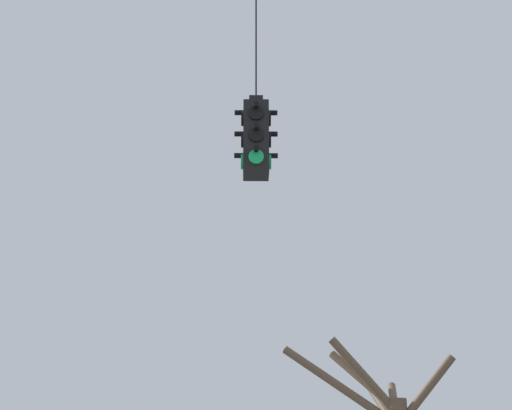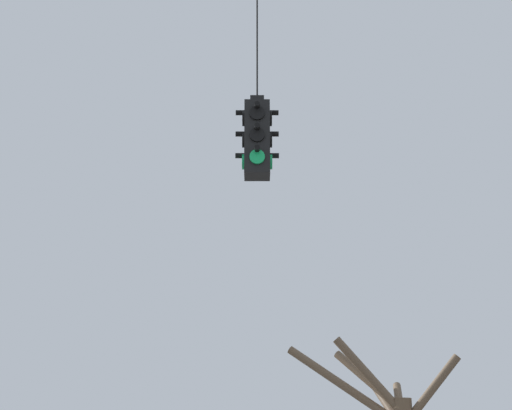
# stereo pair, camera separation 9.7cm
# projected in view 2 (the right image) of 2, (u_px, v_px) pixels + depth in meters

# --- Properties ---
(traffic_light_near_left_pole) EXTENTS (0.58, 0.58, 2.94)m
(traffic_light_near_left_pole) POSITION_uv_depth(u_px,v_px,m) (256.00, 138.00, 10.49)
(traffic_light_near_left_pole) COLOR black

